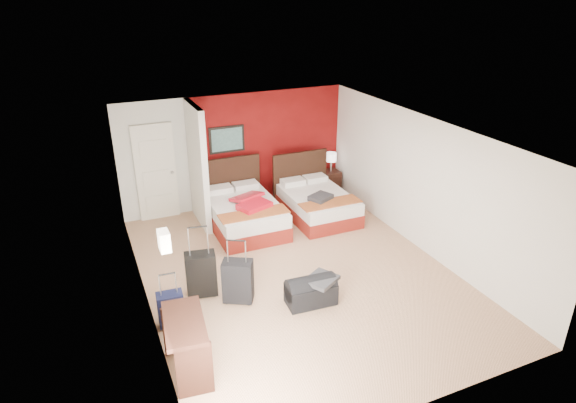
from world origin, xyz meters
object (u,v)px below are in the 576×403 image
red_suitcase_open (251,202)px  nightstand (330,182)px  suitcase_charcoal (238,282)px  duffel_bag (311,292)px  table_lamp (331,162)px  bed_right (318,205)px  suitcase_black (201,276)px  suitcase_navy (171,310)px  desk (187,347)px  bed_left (245,216)px

red_suitcase_open → nightstand: (2.38, 1.05, -0.34)m
suitcase_charcoal → duffel_bag: 1.15m
suitcase_charcoal → table_lamp: bearing=73.0°
bed_right → suitcase_black: suitcase_black is taller
table_lamp → duffel_bag: size_ratio=0.58×
suitcase_navy → duffel_bag: size_ratio=0.68×
suitcase_charcoal → duffel_bag: suitcase_charcoal is taller
bed_right → nightstand: nightstand is taller
table_lamp → suitcase_charcoal: 4.76m
nightstand → desk: desk is taller
table_lamp → nightstand: bearing=0.0°
bed_right → duffel_bag: (-1.52, -2.75, -0.07)m
bed_right → suitcase_charcoal: suitcase_charcoal is taller
red_suitcase_open → suitcase_black: bearing=-148.8°
suitcase_charcoal → desk: size_ratio=0.70×
red_suitcase_open → table_lamp: size_ratio=1.93×
red_suitcase_open → suitcase_navy: size_ratio=1.67×
table_lamp → duffel_bag: 4.53m
red_suitcase_open → suitcase_black: (-1.50, -1.85, -0.26)m
suitcase_black → desk: 1.73m
bed_right → nightstand: bearing=51.0°
bed_right → nightstand: (0.86, 1.06, 0.01)m
table_lamp → duffel_bag: bearing=-122.0°
desk → suitcase_charcoal: bearing=55.1°
table_lamp → suitcase_charcoal: table_lamp is taller
table_lamp → suitcase_black: table_lamp is taller
suitcase_black → duffel_bag: size_ratio=0.94×
bed_right → suitcase_black: size_ratio=2.48×
table_lamp → suitcase_charcoal: size_ratio=0.65×
bed_left → suitcase_navy: (-2.01, -2.53, -0.02)m
nightstand → suitcase_navy: (-4.48, -3.49, -0.02)m
bed_right → desk: size_ratio=1.82×
bed_right → table_lamp: bearing=51.0°
red_suitcase_open → table_lamp: bearing=4.2°
bed_left → table_lamp: 2.70m
duffel_bag → desk: (-2.10, -0.72, 0.21)m
bed_right → table_lamp: (0.86, 1.06, 0.51)m
duffel_bag → desk: bearing=-157.2°
bed_left → suitcase_charcoal: suitcase_charcoal is taller
bed_left → table_lamp: size_ratio=4.23×
red_suitcase_open → table_lamp: 2.60m
bed_right → suitcase_charcoal: 3.38m
bed_right → duffel_bag: bed_right is taller
suitcase_charcoal → suitcase_black: bearing=169.2°
red_suitcase_open → desk: bearing=-141.0°
nightstand → suitcase_navy: nightstand is taller
suitcase_black → desk: desk is taller
nightstand → suitcase_black: 4.85m
bed_left → red_suitcase_open: (0.10, -0.10, 0.34)m
suitcase_navy → bed_right: bearing=38.3°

